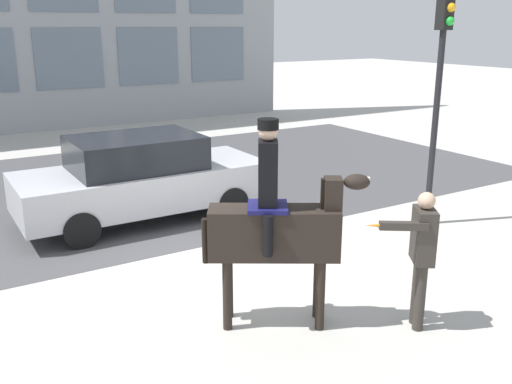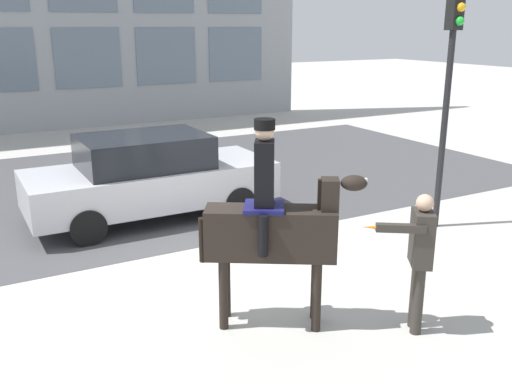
# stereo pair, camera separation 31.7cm
# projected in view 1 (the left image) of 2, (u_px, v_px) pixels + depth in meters

# --- Properties ---
(ground_plane) EXTENTS (80.00, 80.00, 0.00)m
(ground_plane) POSITION_uv_depth(u_px,v_px,m) (196.00, 262.00, 8.82)
(ground_plane) COLOR #B2AFA8
(road_surface) EXTENTS (19.46, 8.50, 0.01)m
(road_surface) POSITION_uv_depth(u_px,v_px,m) (104.00, 189.00, 12.71)
(road_surface) COLOR #444447
(road_surface) RESTS_ON ground_plane
(mounted_horse_lead) EXTENTS (1.76, 1.25, 2.52)m
(mounted_horse_lead) POSITION_uv_depth(u_px,v_px,m) (277.00, 226.00, 6.67)
(mounted_horse_lead) COLOR black
(mounted_horse_lead) RESTS_ON ground_plane
(pedestrian_bystander) EXTENTS (0.91, 0.49, 1.70)m
(pedestrian_bystander) POSITION_uv_depth(u_px,v_px,m) (421.00, 250.00, 6.66)
(pedestrian_bystander) COLOR #332D28
(pedestrian_bystander) RESTS_ON ground_plane
(street_car_near_lane) EXTENTS (4.54, 1.92, 1.59)m
(street_car_near_lane) POSITION_uv_depth(u_px,v_px,m) (141.00, 177.00, 10.56)
(street_car_near_lane) COLOR #B7B7BC
(street_car_near_lane) RESTS_ON ground_plane
(traffic_light) EXTENTS (0.24, 0.29, 4.16)m
(traffic_light) POSITION_uv_depth(u_px,v_px,m) (440.00, 70.00, 9.72)
(traffic_light) COLOR black
(traffic_light) RESTS_ON ground_plane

